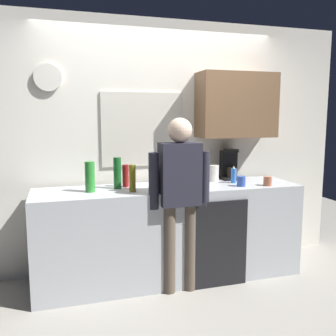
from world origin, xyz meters
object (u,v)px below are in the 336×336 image
Objects in this scene: bottle_amber_beer at (154,181)px; dish_soap at (234,175)px; bottle_red_vinegar at (126,176)px; storage_canister at (212,173)px; bottle_olive_oil at (132,178)px; coffee_maker at (230,166)px; cup_blue_mug at (241,181)px; bottle_green_wine at (117,173)px; person_at_sink at (180,191)px; bottle_clear_soda at (90,177)px; cup_terracotta_mug at (268,181)px; cup_yellow_cup at (189,180)px.

bottle_amber_beer is 0.95m from dish_soap.
bottle_red_vinegar reaches higher than dish_soap.
bottle_olive_oil is at bearing -161.72° from storage_canister.
coffee_maker is 3.30× the size of cup_blue_mug.
bottle_red_vinegar reaches higher than cup_blue_mug.
coffee_maker is at bearing 73.94° from dish_soap.
bottle_olive_oil reaches higher than dish_soap.
bottle_amber_beer is 0.41m from bottle_red_vinegar.
bottle_green_wine is at bearing -171.78° from coffee_maker.
dish_soap is 0.24m from storage_canister.
person_at_sink reaches higher than bottle_red_vinegar.
cup_terracotta_mug is (1.72, -0.20, -0.09)m from bottle_clear_soda.
bottle_olive_oil is (0.11, -0.18, -0.03)m from bottle_green_wine.
dish_soap is at bearing -46.09° from storage_canister.
bottle_clear_soda reaches higher than cup_blue_mug.
bottle_clear_soda reaches higher than bottle_amber_beer.
bottle_olive_oil is 1.09× the size of bottle_amber_beer.
cup_blue_mug is 0.27m from cup_terracotta_mug.
bottle_clear_soda is 0.28m from bottle_green_wine.
cup_yellow_cup is 0.05× the size of person_at_sink.
bottle_red_vinegar is 1.41m from cup_terracotta_mug.
bottle_red_vinegar is 0.14× the size of person_at_sink.
dish_soap is at bearing -5.58° from bottle_red_vinegar.
bottle_olive_oil reaches higher than bottle_red_vinegar.
bottle_green_wine is 0.19× the size of person_at_sink.
bottle_olive_oil reaches higher than storage_canister.
bottle_green_wine reaches higher than cup_yellow_cup.
storage_canister is at bearing 20.39° from cup_yellow_cup.
bottle_olive_oil is at bearing 175.69° from cup_terracotta_mug.
bottle_olive_oil is 0.66m from cup_yellow_cup.
bottle_red_vinegar is 0.65m from cup_yellow_cup.
bottle_amber_beer is 2.50× the size of cup_terracotta_mug.
bottle_amber_beer is 0.14× the size of person_at_sink.
bottle_amber_beer reaches higher than storage_canister.
storage_canister is 0.73m from person_at_sink.
bottle_red_vinegar is at bearing 165.94° from cup_terracotta_mug.
storage_canister is (-0.17, 0.17, 0.01)m from dish_soap.
bottle_olive_oil is at bearing -14.78° from bottle_clear_soda.
person_at_sink reaches higher than dish_soap.
coffee_maker is 3.88× the size of cup_yellow_cup.
cup_terracotta_mug is at bearing -42.36° from dish_soap.
cup_yellow_cup is (0.73, 0.01, -0.11)m from bottle_green_wine.
bottle_clear_soda is 1.27× the size of bottle_red_vinegar.
bottle_green_wine is 0.64m from person_at_sink.
bottle_red_vinegar is at bearing 117.55° from bottle_amber_beer.
bottle_amber_beer is 1.35× the size of storage_canister.
person_at_sink is (-0.53, -0.50, -0.06)m from storage_canister.
person_at_sink is (-0.68, -0.14, -0.03)m from cup_blue_mug.
cup_terracotta_mug is 0.59m from storage_canister.
bottle_green_wine reaches higher than bottle_red_vinegar.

